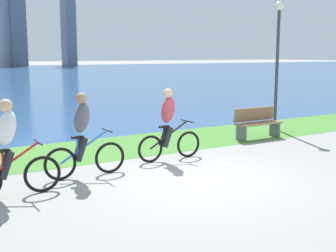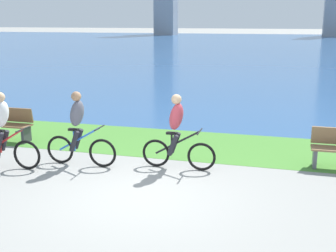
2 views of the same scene
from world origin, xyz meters
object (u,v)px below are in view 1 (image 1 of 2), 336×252
Objects in this scene: cyclist_lead at (168,125)px; bench_far_along_path at (257,123)px; cyclist_trailing at (83,136)px; lamppost_tall at (278,47)px; cyclist_distant_rear at (9,150)px.

cyclist_lead is 1.11× the size of bench_far_along_path.
cyclist_lead is 2.21m from cyclist_trailing.
cyclist_trailing is at bearing -163.55° from lamppost_tall.
cyclist_lead is at bearing 8.98° from cyclist_trailing.
cyclist_lead is 0.98× the size of cyclist_trailing.
bench_far_along_path is (5.80, 1.31, -0.39)m from cyclist_trailing.
cyclist_trailing reaches higher than bench_far_along_path.
cyclist_distant_rear is at bearing -159.43° from cyclist_trailing.
lamppost_tall reaches higher than cyclist_trailing.
cyclist_lead is 0.98× the size of cyclist_distant_rear.
bench_far_along_path is at bearing 14.39° from cyclist_distant_rear.
cyclist_distant_rear is at bearing -166.11° from cyclist_lead.
cyclist_lead is 5.78m from lamppost_tall.
lamppost_tall is (5.18, 1.83, 1.82)m from cyclist_lead.
cyclist_trailing is 1.13× the size of bench_far_along_path.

